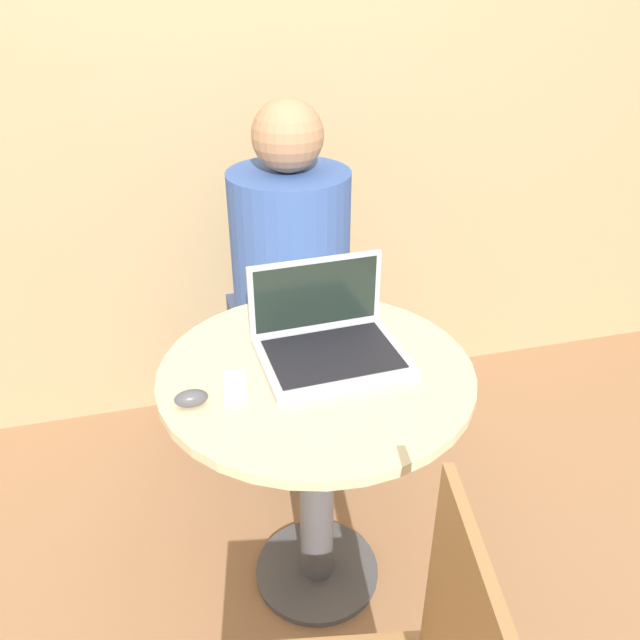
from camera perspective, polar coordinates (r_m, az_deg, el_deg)
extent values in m
plane|color=#9E704C|center=(2.00, -0.28, -22.04)|extent=(12.00, 12.00, 0.00)
cube|color=tan|center=(2.20, -7.23, 22.58)|extent=(7.00, 0.05, 2.60)
cylinder|color=#4C4C51|center=(1.99, -0.28, -21.86)|extent=(0.36, 0.36, 0.02)
cylinder|color=#4C4C51|center=(1.73, -0.31, -14.56)|extent=(0.09, 0.09, 0.69)
cylinder|color=beige|center=(1.50, -0.35, -4.77)|extent=(0.75, 0.75, 0.02)
cube|color=#B7B7BC|center=(1.51, 1.15, -3.46)|extent=(0.36, 0.29, 0.02)
cube|color=black|center=(1.50, 1.16, -3.10)|extent=(0.31, 0.23, 0.00)
cube|color=#B7B7BC|center=(1.56, -0.39, 2.40)|extent=(0.34, 0.03, 0.19)
cube|color=black|center=(1.56, -0.33, 2.31)|extent=(0.32, 0.02, 0.17)
cube|color=silver|center=(1.43, -7.73, -6.04)|extent=(0.06, 0.11, 0.02)
ellipsoid|color=#4C4C51|center=(1.39, -11.72, -7.02)|extent=(0.07, 0.04, 0.04)
cube|color=#3D4766|center=(2.36, -3.13, -4.60)|extent=(0.36, 0.53, 0.47)
cylinder|color=#38569E|center=(2.00, -2.70, 5.60)|extent=(0.38, 0.38, 0.56)
sphere|color=#A87A56|center=(1.87, -2.99, 16.49)|extent=(0.21, 0.21, 0.21)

